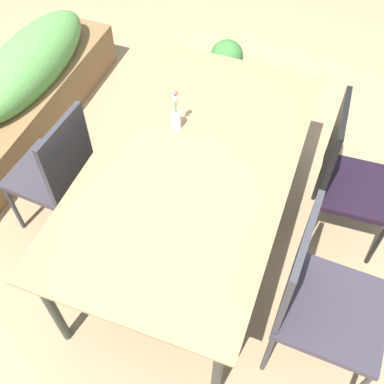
% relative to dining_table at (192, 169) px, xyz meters
% --- Properties ---
extents(ground_plane, '(12.00, 12.00, 0.00)m').
position_rel_dining_table_xyz_m(ground_plane, '(-0.04, 0.06, -0.71)').
color(ground_plane, '#9E7F5B').
extents(dining_table, '(1.87, 1.05, 0.76)m').
position_rel_dining_table_xyz_m(dining_table, '(0.00, 0.00, 0.00)').
color(dining_table, '#8C704C').
rests_on(dining_table, ground).
extents(chair_near_left, '(0.52, 0.52, 1.03)m').
position_rel_dining_table_xyz_m(chair_near_left, '(-0.42, -0.79, -0.13)').
color(chair_near_left, '#322C38').
rests_on(chair_near_left, ground).
extents(chair_near_right, '(0.46, 0.46, 0.99)m').
position_rel_dining_table_xyz_m(chair_near_right, '(0.42, -0.80, -0.17)').
color(chair_near_right, black).
rests_on(chair_near_right, ground).
extents(chair_far_side, '(0.45, 0.45, 0.93)m').
position_rel_dining_table_xyz_m(chair_far_side, '(-0.12, 0.81, -0.19)').
color(chair_far_side, '#352F37').
rests_on(chair_far_side, ground).
extents(flower_vase, '(0.06, 0.06, 0.26)m').
position_rel_dining_table_xyz_m(flower_vase, '(0.22, 0.18, 0.14)').
color(flower_vase, silver).
rests_on(flower_vase, dining_table).
extents(potted_plant, '(0.26, 0.26, 0.50)m').
position_rel_dining_table_xyz_m(potted_plant, '(1.45, 0.25, -0.45)').
color(potted_plant, '#9E6047').
rests_on(potted_plant, ground).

